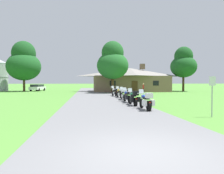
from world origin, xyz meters
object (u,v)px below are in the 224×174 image
(motorcycle_blue_third_in_row, at_px, (128,96))
(motorcycle_white_farthest_in_row, at_px, (115,92))
(motorcycle_green_second_in_row, at_px, (134,98))
(motorcycle_yellow_fifth_in_row, at_px, (120,93))
(motorcycle_blue_nearest_to_camera, at_px, (146,101))
(motorcycle_white_fourth_in_row, at_px, (124,94))
(tree_left_far, at_px, (24,63))
(parked_white_suv_far_left, at_px, (38,87))
(tree_by_lodge_front, at_px, (113,62))
(metal_signpost_roadside, at_px, (212,92))
(bystander_red_shirt_near_lodge, at_px, (143,88))
(tree_right_of_lodge, at_px, (183,64))

(motorcycle_blue_third_in_row, height_order, motorcycle_white_farthest_in_row, same)
(motorcycle_green_second_in_row, relative_size, motorcycle_yellow_fifth_in_row, 1.00)
(motorcycle_white_farthest_in_row, bearing_deg, motorcycle_blue_nearest_to_camera, -99.06)
(motorcycle_white_fourth_in_row, height_order, motorcycle_yellow_fifth_in_row, same)
(motorcycle_blue_nearest_to_camera, bearing_deg, motorcycle_yellow_fifth_in_row, 87.74)
(motorcycle_green_second_in_row, relative_size, tree_left_far, 0.20)
(motorcycle_green_second_in_row, relative_size, motorcycle_white_fourth_in_row, 1.00)
(motorcycle_blue_nearest_to_camera, xyz_separation_m, motorcycle_blue_third_in_row, (-0.18, 4.88, 0.00))
(motorcycle_blue_nearest_to_camera, bearing_deg, parked_white_suv_far_left, 112.19)
(motorcycle_blue_nearest_to_camera, height_order, motorcycle_yellow_fifth_in_row, same)
(tree_left_far, relative_size, tree_by_lodge_front, 1.16)
(metal_signpost_roadside, height_order, parked_white_suv_far_left, metal_signpost_roadside)
(tree_left_far, xyz_separation_m, parked_white_suv_far_left, (2.21, 1.75, -5.05))
(metal_signpost_roadside, bearing_deg, motorcycle_green_second_in_row, 119.74)
(motorcycle_blue_third_in_row, distance_m, metal_signpost_roadside, 8.11)
(motorcycle_yellow_fifth_in_row, height_order, bystander_red_shirt_near_lodge, bystander_red_shirt_near_lodge)
(tree_by_lodge_front, xyz_separation_m, parked_white_suv_far_left, (-14.79, 10.61, -4.52))
(motorcycle_blue_third_in_row, distance_m, tree_right_of_lodge, 27.27)
(motorcycle_white_fourth_in_row, xyz_separation_m, parked_white_suv_far_left, (-14.17, 23.99, 0.16))
(motorcycle_yellow_fifth_in_row, distance_m, tree_left_far, 25.92)
(tree_left_far, height_order, tree_by_lodge_front, tree_left_far)
(motorcycle_green_second_in_row, relative_size, bystander_red_shirt_near_lodge, 1.25)
(motorcycle_green_second_in_row, bearing_deg, parked_white_suv_far_left, 112.95)
(metal_signpost_roadside, distance_m, parked_white_suv_far_left, 38.13)
(bystander_red_shirt_near_lodge, height_order, tree_right_of_lodge, tree_right_of_lodge)
(motorcycle_blue_nearest_to_camera, relative_size, motorcycle_yellow_fifth_in_row, 1.00)
(motorcycle_green_second_in_row, xyz_separation_m, tree_left_far, (-16.26, 27.16, 5.22))
(motorcycle_blue_nearest_to_camera, height_order, parked_white_suv_far_left, parked_white_suv_far_left)
(bystander_red_shirt_near_lodge, distance_m, tree_right_of_lodge, 14.06)
(motorcycle_blue_nearest_to_camera, relative_size, tree_by_lodge_front, 0.24)
(bystander_red_shirt_near_lodge, height_order, tree_left_far, tree_left_far)
(bystander_red_shirt_near_lodge, xyz_separation_m, tree_left_far, (-21.66, 11.18, 4.90))
(motorcycle_yellow_fifth_in_row, distance_m, bystander_red_shirt_near_lodge, 9.65)
(tree_right_of_lodge, height_order, tree_by_lodge_front, tree_right_of_lodge)
(metal_signpost_roadside, xyz_separation_m, tree_by_lodge_front, (-2.23, 23.50, 3.94))
(motorcycle_green_second_in_row, height_order, bystander_red_shirt_near_lodge, bystander_red_shirt_near_lodge)
(motorcycle_blue_third_in_row, xyz_separation_m, motorcycle_yellow_fifth_in_row, (0.20, 5.53, 0.01))
(motorcycle_yellow_fifth_in_row, height_order, metal_signpost_roadside, metal_signpost_roadside)
(motorcycle_white_farthest_in_row, relative_size, parked_white_suv_far_left, 0.43)
(metal_signpost_roadside, distance_m, tree_by_lodge_front, 23.94)
(bystander_red_shirt_near_lodge, xyz_separation_m, parked_white_suv_far_left, (-19.46, 12.93, -0.15))
(motorcycle_blue_nearest_to_camera, xyz_separation_m, tree_left_far, (-16.47, 29.72, 5.22))
(motorcycle_green_second_in_row, xyz_separation_m, motorcycle_white_farthest_in_row, (-0.00, 10.40, 0.01))
(motorcycle_white_farthest_in_row, xyz_separation_m, tree_by_lodge_front, (0.74, 7.90, 4.67))
(tree_by_lodge_front, bearing_deg, motorcycle_blue_nearest_to_camera, -91.46)
(tree_right_of_lodge, bearing_deg, motorcycle_green_second_in_row, -124.24)
(metal_signpost_roadside, relative_size, tree_right_of_lodge, 0.23)
(motorcycle_white_fourth_in_row, height_order, tree_left_far, tree_left_far)
(motorcycle_yellow_fifth_in_row, distance_m, tree_right_of_lodge, 23.04)
(motorcycle_yellow_fifth_in_row, relative_size, metal_signpost_roadside, 0.97)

